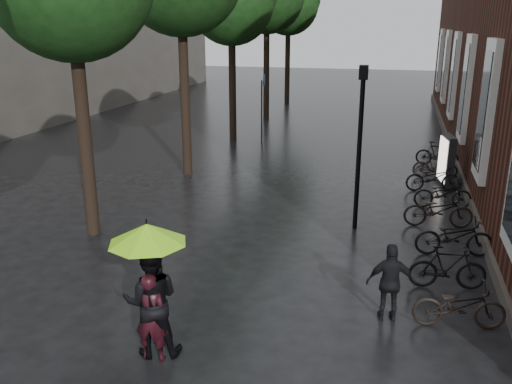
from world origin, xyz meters
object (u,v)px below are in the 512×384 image
(ad_lightbox, at_px, (446,161))
(parked_bicycles, at_px, (442,205))
(lamp_post, at_px, (360,133))
(person_burgundy, at_px, (151,317))
(pedestrian_walking, at_px, (391,282))
(person_black, at_px, (151,301))

(ad_lightbox, bearing_deg, parked_bicycles, -104.36)
(parked_bicycles, distance_m, lamp_post, 3.27)
(parked_bicycles, xyz_separation_m, lamp_post, (-2.22, -1.18, 2.09))
(person_burgundy, relative_size, parked_bicycles, 0.12)
(person_burgundy, relative_size, ad_lightbox, 0.88)
(person_burgundy, xyz_separation_m, parked_bicycles, (4.86, 7.86, -0.30))
(pedestrian_walking, bearing_deg, ad_lightbox, -109.48)
(person_black, bearing_deg, pedestrian_walking, -169.34)
(ad_lightbox, bearing_deg, person_black, -124.58)
(pedestrian_walking, relative_size, ad_lightbox, 0.86)
(person_black, xyz_separation_m, lamp_post, (2.69, 6.52, 1.60))
(pedestrian_walking, xyz_separation_m, lamp_post, (-0.98, 4.46, 1.81))
(ad_lightbox, distance_m, lamp_post, 5.46)
(parked_bicycles, height_order, lamp_post, lamp_post)
(person_burgundy, relative_size, person_black, 0.80)
(person_burgundy, bearing_deg, pedestrian_walking, -153.60)
(parked_bicycles, distance_m, ad_lightbox, 3.41)
(person_burgundy, height_order, pedestrian_walking, person_burgundy)
(lamp_post, bearing_deg, parked_bicycles, 27.92)
(person_black, xyz_separation_m, parked_bicycles, (4.92, 7.70, -0.49))
(ad_lightbox, bearing_deg, pedestrian_walking, -109.04)
(person_black, height_order, lamp_post, lamp_post)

